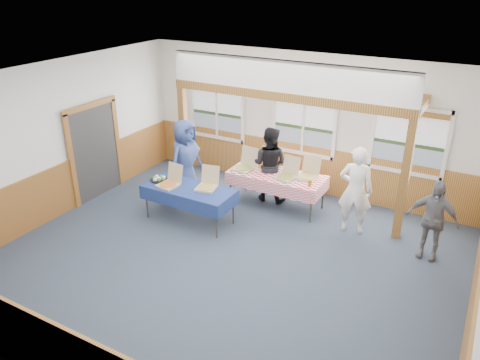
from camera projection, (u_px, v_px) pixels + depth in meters
name	position (u px, v px, depth m)	size (l,w,h in m)	color
floor	(227.00, 259.00, 8.46)	(8.00, 8.00, 0.00)	#2A3644
ceiling	(224.00, 83.00, 7.15)	(8.00, 8.00, 0.00)	white
wall_back	(304.00, 124.00, 10.59)	(8.00, 8.00, 0.00)	silver
wall_front	(59.00, 295.00, 5.02)	(8.00, 8.00, 0.00)	silver
wall_left	(58.00, 140.00, 9.58)	(8.00, 8.00, 0.00)	silver
wainscot_back	(301.00, 167.00, 11.01)	(7.98, 0.05, 1.10)	brown
wainscot_left	(67.00, 187.00, 10.00)	(0.05, 6.98, 1.10)	brown
wainscot_right	(473.00, 305.00, 6.48)	(0.05, 6.98, 1.10)	brown
cased_opening	(95.00, 152.00, 10.50)	(0.06, 1.30, 2.10)	#2F2F2F
window_left	(217.00, 108.00, 11.55)	(1.56, 0.10, 1.46)	white
window_mid	(304.00, 121.00, 10.53)	(1.56, 0.10, 1.46)	white
window_right	(409.00, 137.00, 9.51)	(1.56, 0.10, 1.46)	white
post_left	(184.00, 138.00, 10.91)	(0.15, 0.15, 2.40)	#563613
post_right	(404.00, 181.00, 8.69)	(0.15, 0.15, 2.40)	#563613
cross_beam	(284.00, 97.00, 9.27)	(5.15, 0.18, 0.18)	#563613
table_left	(189.00, 190.00, 9.49)	(2.06, 1.50, 0.76)	#2F2F2F
table_right	(277.00, 176.00, 10.11)	(2.22, 1.33, 0.76)	#2F2F2F
pizza_box_a	(169.00, 183.00, 9.53)	(0.43, 0.50, 0.42)	tan
pizza_box_b	(207.00, 185.00, 9.42)	(0.45, 0.52, 0.41)	tan
pizza_box_c	(244.00, 166.00, 10.32)	(0.45, 0.53, 0.45)	tan
pizza_box_d	(266.00, 165.00, 10.38)	(0.43, 0.51, 0.43)	tan
pizza_box_e	(286.00, 175.00, 9.89)	(0.45, 0.52, 0.42)	tan
pizza_box_f	(308.00, 175.00, 9.89)	(0.40, 0.48, 0.43)	tan
veggie_tray	(159.00, 179.00, 9.79)	(0.37, 0.37, 0.09)	black
drink_glass	(310.00, 183.00, 9.49)	(0.07, 0.07, 0.15)	#925B18
woman_white	(356.00, 190.00, 9.04)	(0.65, 0.43, 1.79)	white
woman_black	(269.00, 164.00, 10.35)	(0.83, 0.65, 1.71)	black
man_blue	(186.00, 159.00, 10.46)	(0.89, 0.58, 1.83)	#334580
person_grey	(432.00, 220.00, 8.26)	(0.88, 0.37, 1.51)	slate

